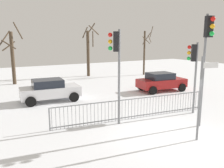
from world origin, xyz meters
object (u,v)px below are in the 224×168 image
object	(u,v)px
traffic_light_foreground_right	(116,56)
direction_sign_post	(201,95)
car_white_far	(50,90)
traffic_light_rear_right	(207,46)
traffic_light_foreground_left	(193,62)
bare_tree_left	(89,51)
bare_tree_right	(145,51)
bare_tree_centre	(12,56)
car_red_mid	(161,81)

from	to	relation	value
traffic_light_foreground_right	direction_sign_post	distance (m)	4.02
traffic_light_foreground_right	car_white_far	world-z (taller)	traffic_light_foreground_right
traffic_light_rear_right	traffic_light_foreground_left	xyz separation A→B (m)	(1.25, 1.73, -0.89)
bare_tree_left	bare_tree_right	bearing A→B (deg)	-21.36
bare_tree_centre	bare_tree_right	size ratio (longest dim) A/B	1.00
traffic_light_rear_right	car_red_mid	size ratio (longest dim) A/B	1.28
traffic_light_foreground_left	bare_tree_right	distance (m)	14.35
car_white_far	bare_tree_left	distance (m)	11.17
traffic_light_rear_right	direction_sign_post	xyz separation A→B (m)	(-1.25, -0.87, -1.84)
car_red_mid	bare_tree_right	bearing A→B (deg)	67.95
traffic_light_foreground_right	bare_tree_centre	bearing A→B (deg)	40.27
direction_sign_post	car_white_far	world-z (taller)	direction_sign_post
car_red_mid	bare_tree_left	size ratio (longest dim) A/B	0.68
car_red_mid	bare_tree_centre	distance (m)	13.37
traffic_light_foreground_left	bare_tree_right	bearing A→B (deg)	8.91
traffic_light_rear_right	bare_tree_centre	xyz separation A→B (m)	(-6.13, 15.76, -1.10)
direction_sign_post	car_red_mid	distance (m)	9.20
traffic_light_foreground_right	bare_tree_centre	xyz separation A→B (m)	(-2.91, 13.41, -0.65)
bare_tree_left	traffic_light_foreground_right	bearing A→B (deg)	-109.34
car_white_far	bare_tree_centre	xyz separation A→B (m)	(-1.26, 7.63, 1.86)
bare_tree_left	car_red_mid	bearing A→B (deg)	-79.78
bare_tree_right	car_red_mid	bearing A→B (deg)	-119.13
traffic_light_foreground_left	car_white_far	world-z (taller)	traffic_light_foreground_left
traffic_light_foreground_left	direction_sign_post	xyz separation A→B (m)	(-2.50, -2.61, -0.95)
car_red_mid	car_white_far	xyz separation A→B (m)	(-8.52, 1.29, 0.00)
traffic_light_foreground_right	car_red_mid	bearing A→B (deg)	-28.88
direction_sign_post	bare_tree_left	bearing A→B (deg)	92.29
traffic_light_rear_right	traffic_light_foreground_left	bearing A→B (deg)	-106.88
traffic_light_rear_right	car_white_far	world-z (taller)	traffic_light_rear_right
car_white_far	bare_tree_right	bearing A→B (deg)	30.72
traffic_light_foreground_right	car_red_mid	size ratio (longest dim) A/B	1.12
traffic_light_rear_right	bare_tree_left	xyz separation A→B (m)	(1.86, 16.81, -0.88)
car_white_far	bare_tree_left	size ratio (longest dim) A/B	0.67
car_red_mid	bare_tree_centre	xyz separation A→B (m)	(-9.78, 8.92, 1.86)
traffic_light_rear_right	bare_tree_right	size ratio (longest dim) A/B	0.93
car_red_mid	bare_tree_centre	size ratio (longest dim) A/B	0.72
car_red_mid	bare_tree_left	xyz separation A→B (m)	(-1.80, 9.98, 2.08)
direction_sign_post	bare_tree_right	bearing A→B (deg)	71.41
traffic_light_rear_right	traffic_light_foreground_left	distance (m)	2.31
traffic_light_rear_right	bare_tree_left	distance (m)	16.93
traffic_light_rear_right	bare_tree_centre	distance (m)	16.94
direction_sign_post	car_red_mid	size ratio (longest dim) A/B	0.85
direction_sign_post	bare_tree_right	xyz separation A→B (m)	(9.15, 15.32, 0.87)
direction_sign_post	bare_tree_left	world-z (taller)	bare_tree_left
traffic_light_foreground_right	bare_tree_right	bearing A→B (deg)	-14.57
traffic_light_foreground_left	car_red_mid	world-z (taller)	traffic_light_foreground_left
direction_sign_post	bare_tree_right	distance (m)	17.86
car_white_far	bare_tree_centre	world-z (taller)	bare_tree_centre
car_white_far	bare_tree_right	world-z (taller)	bare_tree_right
car_red_mid	traffic_light_rear_right	bearing A→B (deg)	-111.07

